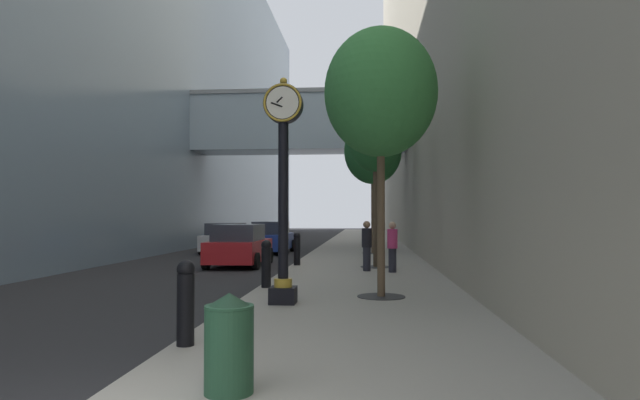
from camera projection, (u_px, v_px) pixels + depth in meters
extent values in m
plane|color=#262628|center=(317.00, 251.00, 31.26)|extent=(110.00, 110.00, 0.00)
cube|color=#9E998E|center=(363.00, 247.00, 34.03)|extent=(5.25, 80.00, 0.14)
cube|color=slate|center=(135.00, 56.00, 35.62)|extent=(9.00, 80.00, 24.80)
cube|color=#93A8B7|center=(300.00, 125.00, 33.69)|extent=(13.50, 3.20, 3.33)
cube|color=gray|center=(300.00, 96.00, 33.74)|extent=(13.50, 3.40, 0.24)
cube|color=black|center=(283.00, 295.00, 11.62)|extent=(0.55, 0.55, 0.35)
cylinder|color=gold|center=(283.00, 283.00, 11.63)|extent=(0.39, 0.38, 0.18)
cylinder|color=black|center=(283.00, 201.00, 11.68)|extent=(0.22, 0.22, 3.31)
cylinder|color=black|center=(283.00, 104.00, 11.73)|extent=(0.84, 0.28, 0.84)
torus|color=gold|center=(282.00, 102.00, 11.58)|extent=(0.82, 0.05, 0.82)
cylinder|color=silver|center=(282.00, 103.00, 11.59)|extent=(0.69, 0.01, 0.69)
cylinder|color=silver|center=(284.00, 105.00, 11.88)|extent=(0.69, 0.01, 0.69)
sphere|color=gold|center=(283.00, 81.00, 11.75)|extent=(0.16, 0.16, 0.16)
cube|color=black|center=(280.00, 100.00, 11.58)|extent=(0.14, 0.01, 0.14)
cube|color=black|center=(277.00, 105.00, 11.59)|extent=(0.25, 0.01, 0.12)
cylinder|color=black|center=(186.00, 310.00, 7.87)|extent=(0.25, 0.25, 1.03)
sphere|color=black|center=(186.00, 269.00, 7.88)|extent=(0.26, 0.26, 0.26)
cylinder|color=black|center=(266.00, 268.00, 14.22)|extent=(0.25, 0.25, 1.03)
sphere|color=black|center=(266.00, 245.00, 14.24)|extent=(0.26, 0.26, 0.26)
cylinder|color=black|center=(284.00, 258.00, 17.40)|extent=(0.25, 0.25, 1.03)
sphere|color=black|center=(284.00, 240.00, 17.41)|extent=(0.26, 0.26, 0.26)
cylinder|color=black|center=(297.00, 251.00, 20.58)|extent=(0.25, 0.25, 1.03)
sphere|color=black|center=(297.00, 236.00, 20.59)|extent=(0.26, 0.26, 0.26)
cylinder|color=#333335|center=(381.00, 296.00, 12.55)|extent=(1.10, 1.10, 0.02)
cylinder|color=brown|center=(381.00, 215.00, 12.60)|extent=(0.18, 0.18, 3.74)
ellipsoid|color=#387F3D|center=(381.00, 92.00, 12.68)|extent=(2.61, 2.61, 3.01)
cylinder|color=#333335|center=(376.00, 267.00, 19.80)|extent=(1.10, 1.10, 0.02)
cylinder|color=#4C3D2D|center=(376.00, 214.00, 19.85)|extent=(0.18, 0.18, 3.83)
ellipsoid|color=#23602D|center=(375.00, 142.00, 19.93)|extent=(1.90, 1.90, 2.18)
cylinder|color=#333335|center=(373.00, 253.00, 27.05)|extent=(1.10, 1.10, 0.02)
cylinder|color=brown|center=(373.00, 213.00, 27.11)|extent=(0.18, 0.18, 4.00)
ellipsoid|color=#23602D|center=(373.00, 151.00, 27.20)|extent=(2.85, 2.85, 3.28)
cylinder|color=#234C33|center=(229.00, 349.00, 5.77)|extent=(0.52, 0.52, 0.92)
cone|color=#183523|center=(229.00, 300.00, 5.78)|extent=(0.53, 0.53, 0.16)
cylinder|color=#23232D|center=(367.00, 259.00, 18.44)|extent=(0.36, 0.36, 0.80)
cylinder|color=black|center=(367.00, 238.00, 18.46)|extent=(0.47, 0.47, 0.64)
sphere|color=#9E7556|center=(367.00, 225.00, 18.47)|extent=(0.24, 0.24, 0.24)
cylinder|color=#23232D|center=(392.00, 260.00, 18.00)|extent=(0.33, 0.33, 0.79)
cylinder|color=#C6336B|center=(392.00, 239.00, 18.02)|extent=(0.43, 0.43, 0.64)
sphere|color=tan|center=(392.00, 225.00, 18.03)|extent=(0.24, 0.24, 0.24)
cube|color=#B7BABF|center=(227.00, 242.00, 29.21)|extent=(1.89, 4.55, 0.77)
cube|color=#282D38|center=(226.00, 229.00, 29.01)|extent=(1.62, 2.56, 0.63)
cylinder|color=black|center=(219.00, 245.00, 30.82)|extent=(0.24, 0.65, 0.64)
cylinder|color=black|center=(250.00, 246.00, 30.63)|extent=(0.24, 0.65, 0.64)
cylinder|color=black|center=(202.00, 249.00, 27.78)|extent=(0.24, 0.65, 0.64)
cylinder|color=black|center=(236.00, 249.00, 27.59)|extent=(0.24, 0.65, 0.64)
cube|color=#AD191E|center=(240.00, 250.00, 21.71)|extent=(1.89, 4.19, 0.80)
cube|color=#282D38|center=(239.00, 233.00, 21.52)|extent=(1.66, 2.35, 0.66)
cylinder|color=black|center=(226.00, 255.00, 23.20)|extent=(0.22, 0.64, 0.64)
cylinder|color=black|center=(269.00, 256.00, 23.04)|extent=(0.22, 0.64, 0.64)
cylinder|color=black|center=(206.00, 261.00, 20.36)|extent=(0.22, 0.64, 0.64)
cylinder|color=black|center=(256.00, 261.00, 20.20)|extent=(0.22, 0.64, 0.64)
cube|color=navy|center=(272.00, 241.00, 29.11)|extent=(1.84, 4.65, 0.82)
cube|color=#282D38|center=(271.00, 228.00, 28.90)|extent=(1.61, 2.61, 0.67)
cylinder|color=black|center=(260.00, 246.00, 30.75)|extent=(0.22, 0.64, 0.64)
cylinder|color=black|center=(292.00, 246.00, 30.61)|extent=(0.22, 0.64, 0.64)
cylinder|color=black|center=(249.00, 249.00, 27.60)|extent=(0.22, 0.64, 0.64)
cylinder|color=black|center=(284.00, 249.00, 27.46)|extent=(0.22, 0.64, 0.64)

